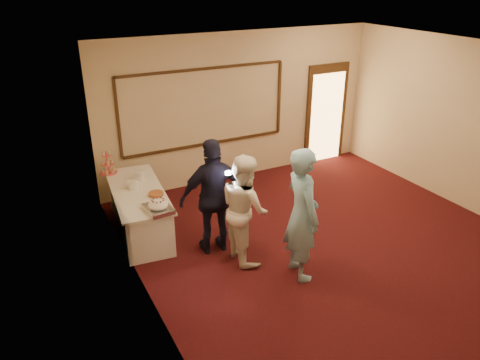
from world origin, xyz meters
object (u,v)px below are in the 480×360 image
object	(u,v)px
buffet_table	(139,211)
cupcake_stand	(108,164)
pavlova_tray	(158,206)
man	(302,214)
plate_stack_a	(133,185)
guest	(214,197)
tart	(156,194)
plate_stack_b	(140,175)
woman	(244,208)

from	to	relation	value
buffet_table	cupcake_stand	bearing A→B (deg)	105.38
pavlova_tray	man	size ratio (longest dim) A/B	0.27
plate_stack_a	guest	bearing A→B (deg)	-51.57
cupcake_stand	tart	world-z (taller)	cupcake_stand
plate_stack_a	plate_stack_b	size ratio (longest dim) A/B	0.89
pavlova_tray	tart	world-z (taller)	pavlova_tray
plate_stack_a	woman	xyz separation A→B (m)	(1.24, -1.57, -0.01)
tart	guest	size ratio (longest dim) A/B	0.15
pavlova_tray	woman	world-z (taller)	woman
pavlova_tray	tart	xyz separation A→B (m)	(0.13, 0.51, -0.05)
cupcake_stand	buffet_table	bearing A→B (deg)	-74.62
woman	cupcake_stand	bearing A→B (deg)	33.38
plate_stack_a	buffet_table	bearing A→B (deg)	-60.49
pavlova_tray	guest	bearing A→B (deg)	-16.18
buffet_table	tart	world-z (taller)	tart
pavlova_tray	buffet_table	bearing A→B (deg)	95.04
buffet_table	plate_stack_a	world-z (taller)	plate_stack_a
man	woman	distance (m)	0.91
cupcake_stand	tart	xyz separation A→B (m)	(0.46, -1.27, -0.13)
cupcake_stand	woman	xyz separation A→B (m)	(1.45, -2.41, -0.09)
buffet_table	tart	bearing A→B (deg)	-59.69
tart	buffet_table	bearing A→B (deg)	120.31
tart	man	distance (m)	2.41
plate_stack_a	man	world-z (taller)	man
buffet_table	tart	xyz separation A→B (m)	(0.20, -0.35, 0.41)
buffet_table	pavlova_tray	bearing A→B (deg)	-84.96
buffet_table	man	bearing A→B (deg)	-52.93
pavlova_tray	man	world-z (taller)	man
plate_stack_b	guest	xyz separation A→B (m)	(0.73, -1.48, 0.07)
plate_stack_a	pavlova_tray	bearing A→B (deg)	-82.68
man	guest	distance (m)	1.40
plate_stack_a	tart	world-z (taller)	plate_stack_a
buffet_table	man	size ratio (longest dim) A/B	1.11
man	pavlova_tray	bearing A→B (deg)	57.02
cupcake_stand	woman	size ratio (longest dim) A/B	0.27
pavlova_tray	cupcake_stand	world-z (taller)	cupcake_stand
plate_stack_b	woman	distance (m)	2.14
tart	man	bearing A→B (deg)	-51.79
man	plate_stack_a	bearing A→B (deg)	44.35
woman	guest	bearing A→B (deg)	40.47
man	woman	size ratio (longest dim) A/B	1.16
guest	tart	bearing A→B (deg)	-41.16
plate_stack_a	woman	distance (m)	2.00
buffet_table	guest	distance (m)	1.51
pavlova_tray	plate_stack_b	distance (m)	1.24
woman	pavlova_tray	bearing A→B (deg)	63.09
buffet_table	plate_stack_a	size ratio (longest dim) A/B	12.34
guest	man	bearing A→B (deg)	131.48
plate_stack_b	woman	size ratio (longest dim) A/B	0.12
tart	guest	world-z (taller)	guest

